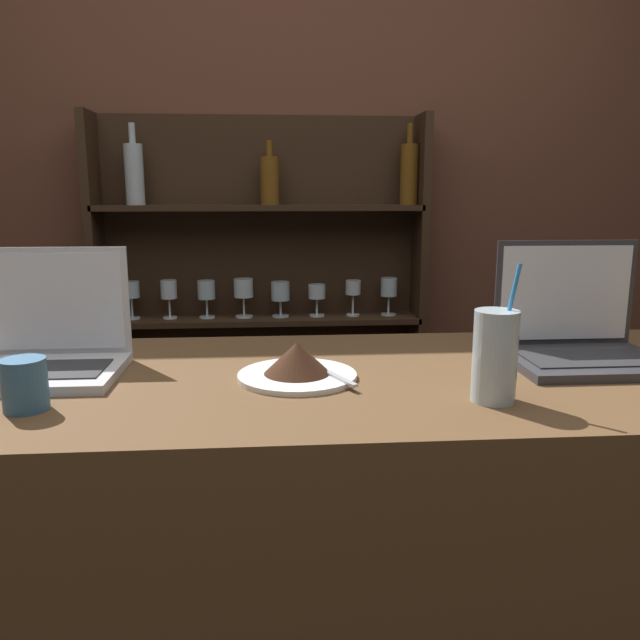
{
  "coord_description": "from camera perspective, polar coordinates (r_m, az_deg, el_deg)",
  "views": [
    {
      "loc": [
        -0.09,
        -0.81,
        1.38
      ],
      "look_at": [
        0.01,
        0.37,
        1.14
      ],
      "focal_mm": 35.0,
      "sensor_mm": 36.0,
      "label": 1
    }
  ],
  "objects": [
    {
      "name": "cake_plate",
      "position": [
        1.17,
        -2.09,
        -4.06
      ],
      "size": [
        0.22,
        0.22,
        0.07
      ],
      "color": "white",
      "rests_on": "bar_counter"
    },
    {
      "name": "bar_counter",
      "position": [
        1.43,
        -0.18,
        -25.31
      ],
      "size": [
        2.06,
        0.67,
        1.04
      ],
      "color": "brown",
      "rests_on": "ground_plane"
    },
    {
      "name": "back_wall",
      "position": [
        2.42,
        -2.51,
        10.93
      ],
      "size": [
        7.0,
        0.06,
        2.7
      ],
      "color": "brown",
      "rests_on": "ground_plane"
    },
    {
      "name": "laptop_near",
      "position": [
        1.31,
        -24.13,
        -2.23
      ],
      "size": [
        0.31,
        0.24,
        0.24
      ],
      "color": "silver",
      "rests_on": "bar_counter"
    },
    {
      "name": "coffee_cup",
      "position": [
        1.1,
        -25.39,
        -5.36
      ],
      "size": [
        0.07,
        0.07,
        0.08
      ],
      "color": "#38668C",
      "rests_on": "bar_counter"
    },
    {
      "name": "laptop_far",
      "position": [
        1.39,
        22.58,
        -1.34
      ],
      "size": [
        0.31,
        0.24,
        0.24
      ],
      "color": "#333338",
      "rests_on": "bar_counter"
    },
    {
      "name": "back_shelf",
      "position": [
        2.39,
        -5.21,
        -0.62
      ],
      "size": [
        1.21,
        0.18,
        1.65
      ],
      "color": "#332114",
      "rests_on": "ground_plane"
    },
    {
      "name": "water_glass",
      "position": [
        1.07,
        15.7,
        -3.18
      ],
      "size": [
        0.07,
        0.07,
        0.23
      ],
      "color": "silver",
      "rests_on": "bar_counter"
    }
  ]
}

